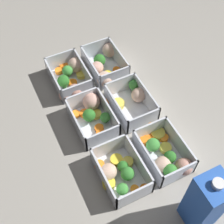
# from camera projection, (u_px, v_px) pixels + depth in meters

# --- Properties ---
(ground_plane) EXTENTS (4.00, 4.00, 0.00)m
(ground_plane) POSITION_uv_depth(u_px,v_px,m) (112.00, 116.00, 0.92)
(ground_plane) COLOR gray
(container_near_left) EXTENTS (0.18, 0.13, 0.06)m
(container_near_left) POSITION_uv_depth(u_px,v_px,m) (71.00, 77.00, 0.98)
(container_near_left) COLOR silver
(container_near_left) RESTS_ON ground_plane
(container_near_center) EXTENTS (0.16, 0.11, 0.06)m
(container_near_center) POSITION_uv_depth(u_px,v_px,m) (93.00, 114.00, 0.90)
(container_near_center) COLOR silver
(container_near_center) RESTS_ON ground_plane
(container_near_right) EXTENTS (0.15, 0.11, 0.06)m
(container_near_right) POSITION_uv_depth(u_px,v_px,m) (119.00, 173.00, 0.79)
(container_near_right) COLOR silver
(container_near_right) RESTS_ON ground_plane
(container_far_left) EXTENTS (0.17, 0.13, 0.06)m
(container_far_left) POSITION_uv_depth(u_px,v_px,m) (105.00, 65.00, 1.01)
(container_far_left) COLOR silver
(container_far_left) RESTS_ON ground_plane
(container_far_center) EXTENTS (0.16, 0.13, 0.06)m
(container_far_center) POSITION_uv_depth(u_px,v_px,m) (132.00, 101.00, 0.92)
(container_far_center) COLOR silver
(container_far_center) RESTS_ON ground_plane
(container_far_right) EXTENTS (0.18, 0.11, 0.06)m
(container_far_right) POSITION_uv_depth(u_px,v_px,m) (166.00, 156.00, 0.82)
(container_far_right) COLOR silver
(container_far_right) RESTS_ON ground_plane
(juice_carton) EXTENTS (0.07, 0.07, 0.20)m
(juice_carton) POSITION_uv_depth(u_px,v_px,m) (205.00, 202.00, 0.67)
(juice_carton) COLOR blue
(juice_carton) RESTS_ON ground_plane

